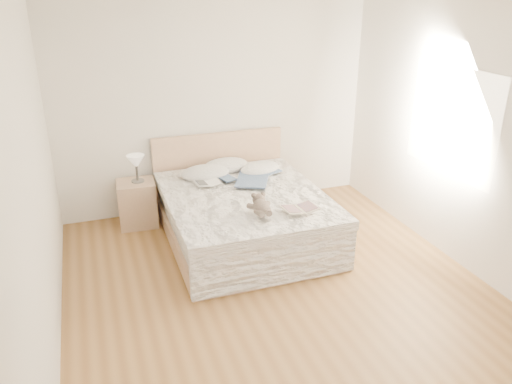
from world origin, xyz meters
The scene contains 16 objects.
floor centered at (0.00, 0.00, 0.00)m, with size 4.00×4.50×0.00m, color brown.
wall_back centered at (0.00, 2.25, 1.35)m, with size 4.00×0.02×2.70m, color silver.
wall_front centered at (0.00, -2.25, 1.35)m, with size 4.00×0.02×2.70m, color silver.
wall_left centered at (-2.00, 0.00, 1.35)m, with size 0.02×4.50×2.70m, color silver.
wall_right centered at (2.00, 0.00, 1.35)m, with size 0.02×4.50×2.70m, color silver.
window centered at (1.99, 0.30, 1.45)m, with size 0.02×1.30×1.10m, color white.
bed centered at (0.00, 1.19, 0.31)m, with size 1.72×2.14×1.00m.
nightstand centered at (-1.10, 1.95, 0.28)m, with size 0.45×0.40×0.56m, color tan.
table_lamp centered at (-1.07, 1.96, 0.80)m, with size 0.23×0.23×0.33m.
pillow_left centered at (-0.28, 1.77, 0.64)m, with size 0.59×0.41×0.18m, color silver.
pillow_middle centered at (0.03, 1.94, 0.64)m, with size 0.59×0.41×0.18m, color silver.
pillow_right centered at (0.39, 1.70, 0.64)m, with size 0.53×0.37×0.16m, color white.
blouse centered at (0.19, 1.40, 0.63)m, with size 0.56×0.60×0.02m, color #364A6D, non-canonical shape.
photo_book centered at (-0.33, 1.45, 0.63)m, with size 0.29×0.20×0.02m, color white.
childrens_book centered at (0.38, 0.46, 0.63)m, with size 0.36×0.25×0.02m, color beige.
teddy_bear centered at (-0.03, 0.48, 0.65)m, with size 0.22×0.31×0.16m, color #695A4F, non-canonical shape.
Camera 1 is at (-1.56, -3.76, 2.76)m, focal length 35.00 mm.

